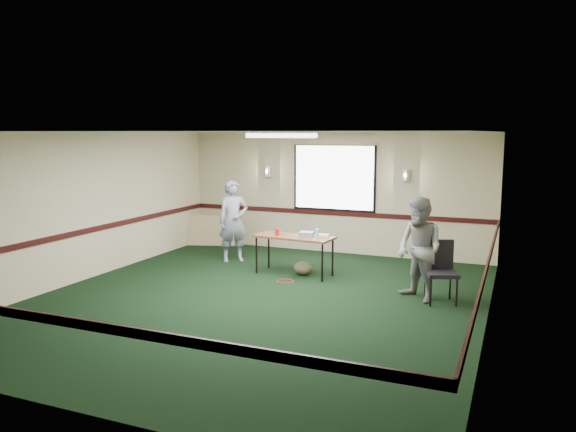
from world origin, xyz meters
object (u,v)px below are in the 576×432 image
at_px(folding_table, 294,239).
at_px(person_left, 233,221).
at_px(projector, 306,234).
at_px(conference_chair, 440,266).
at_px(person_right, 419,249).

distance_m(folding_table, person_left, 1.72).
distance_m(projector, conference_chair, 2.66).
relative_size(projector, person_right, 0.16).
bearing_deg(conference_chair, person_left, 143.13).
bearing_deg(person_left, person_right, -58.01).
xyz_separation_m(folding_table, person_left, (-1.61, 0.59, 0.16)).
height_order(projector, person_left, person_left).
height_order(conference_chair, person_right, person_right).
relative_size(person_left, person_right, 1.02).
relative_size(folding_table, conference_chair, 1.58).
relative_size(folding_table, person_right, 0.92).
distance_m(projector, person_left, 1.93).
relative_size(folding_table, projector, 5.83).
height_order(person_left, person_right, person_left).
relative_size(projector, person_left, 0.16).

